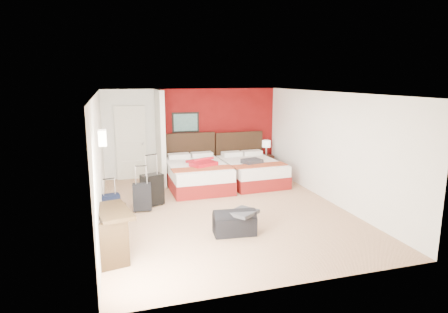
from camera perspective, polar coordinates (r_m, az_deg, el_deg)
name	(u,v)px	position (r m, az deg, el deg)	size (l,w,h in m)	color
ground	(224,209)	(8.39, -0.04, -7.87)	(6.50, 6.50, 0.00)	tan
room_walls	(150,145)	(9.17, -11.03, 1.73)	(5.02, 6.52, 2.50)	white
red_accent_panel	(217,131)	(11.33, -1.02, 3.77)	(3.50, 0.04, 2.50)	maroon
partition_wall	(160,137)	(10.39, -9.45, 2.89)	(0.12, 1.20, 2.50)	silver
entry_door	(131,143)	(10.94, -13.70, 1.97)	(0.82, 0.06, 2.05)	silver
bed_left	(197,175)	(9.97, -4.03, -2.83)	(1.47, 2.09, 0.63)	silver
bed_right	(251,172)	(10.44, 4.08, -2.26)	(1.39, 1.99, 0.60)	white
red_suitcase_open	(202,162)	(9.81, -3.36, -0.85)	(0.62, 0.86, 0.11)	red
jacket_bundle	(252,161)	(10.05, 4.18, -0.72)	(0.48, 0.38, 0.11)	#3B3A3F
nightstand	(266,164)	(11.62, 6.26, -1.05)	(0.37, 0.37, 0.52)	black
table_lamp	(266,148)	(11.53, 6.31, 1.29)	(0.25, 0.25, 0.44)	white
suitcase_black	(152,191)	(8.68, -10.63, -5.02)	(0.46, 0.29, 0.69)	black
suitcase_charcoal	(142,198)	(8.39, -12.08, -6.08)	(0.38, 0.24, 0.57)	black
suitcase_navy	(110,209)	(7.98, -16.55, -7.45)	(0.37, 0.23, 0.51)	black
duffel_bag	(234,224)	(7.07, 1.57, -10.01)	(0.76, 0.40, 0.38)	black
jacket_draped	(243,212)	(7.00, 2.88, -8.31)	(0.49, 0.41, 0.06)	#3A3B40
desk	(114,233)	(6.38, -16.05, -10.95)	(0.48, 0.96, 0.80)	black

